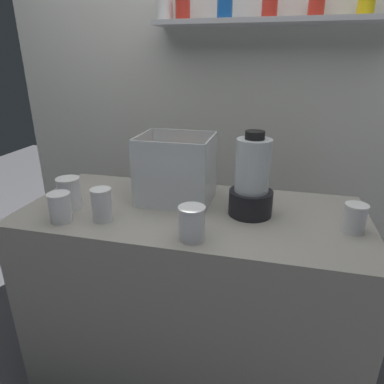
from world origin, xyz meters
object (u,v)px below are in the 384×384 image
at_px(carrot_display_bin, 176,180).
at_px(juice_cup_carrot_left, 60,208).
at_px(juice_cup_carrot_far_left, 70,195).
at_px(juice_cup_carrot_far_right, 354,219).
at_px(juice_cup_orange_middle, 102,207).
at_px(blender_pitcher, 252,182).
at_px(juice_cup_mango_right, 192,225).

xyz_separation_m(carrot_display_bin, juice_cup_carrot_left, (-0.37, -0.31, -0.04)).
height_order(juice_cup_carrot_far_left, juice_cup_carrot_far_right, juice_cup_carrot_far_left).
height_order(juice_cup_orange_middle, juice_cup_carrot_far_right, juice_cup_orange_middle).
xyz_separation_m(blender_pitcher, juice_cup_mango_right, (-0.18, -0.26, -0.08)).
relative_size(juice_cup_carrot_far_left, juice_cup_carrot_far_right, 1.25).
height_order(carrot_display_bin, juice_cup_carrot_far_left, carrot_display_bin).
relative_size(blender_pitcher, juice_cup_orange_middle, 2.61).
height_order(juice_cup_orange_middle, juice_cup_mango_right, juice_cup_orange_middle).
bearing_deg(juice_cup_mango_right, carrot_display_bin, 114.89).
relative_size(juice_cup_carrot_left, juice_cup_carrot_far_right, 1.06).
bearing_deg(juice_cup_orange_middle, juice_cup_carrot_left, -163.32).
distance_m(carrot_display_bin, juice_cup_mango_right, 0.37).
bearing_deg(juice_cup_carrot_far_right, juice_cup_carrot_left, -170.71).
xyz_separation_m(blender_pitcher, juice_cup_carrot_far_right, (0.37, -0.06, -0.09)).
bearing_deg(juice_cup_carrot_far_right, juice_cup_mango_right, -160.66).
relative_size(carrot_display_bin, juice_cup_mango_right, 2.54).
height_order(blender_pitcher, juice_cup_carrot_far_left, blender_pitcher).
xyz_separation_m(blender_pitcher, juice_cup_orange_middle, (-0.55, -0.19, -0.08)).
distance_m(juice_cup_carrot_left, juice_cup_mango_right, 0.52).
xyz_separation_m(juice_cup_carrot_left, juice_cup_orange_middle, (0.15, 0.05, 0.00)).
height_order(blender_pitcher, juice_cup_orange_middle, blender_pitcher).
xyz_separation_m(juice_cup_carrot_far_left, juice_cup_carrot_far_right, (1.10, 0.06, -0.01)).
xyz_separation_m(juice_cup_carrot_far_left, juice_cup_orange_middle, (0.18, -0.07, -0.01)).
height_order(blender_pitcher, juice_cup_carrot_far_right, blender_pitcher).
distance_m(juice_cup_carrot_far_left, juice_cup_carrot_left, 0.12).
height_order(blender_pitcher, juice_cup_carrot_left, blender_pitcher).
height_order(carrot_display_bin, blender_pitcher, blender_pitcher).
distance_m(juice_cup_carrot_left, juice_cup_orange_middle, 0.16).
xyz_separation_m(juice_cup_orange_middle, juice_cup_mango_right, (0.37, -0.06, -0.00)).
bearing_deg(juice_cup_orange_middle, blender_pitcher, 19.49).
height_order(carrot_display_bin, juice_cup_carrot_far_right, carrot_display_bin).
bearing_deg(juice_cup_carrot_far_left, blender_pitcher, 9.81).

